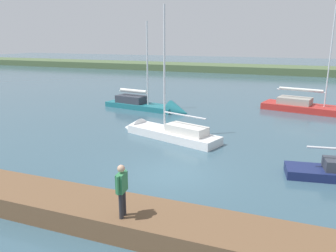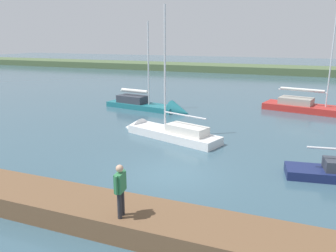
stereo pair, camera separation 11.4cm
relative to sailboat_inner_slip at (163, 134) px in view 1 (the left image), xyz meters
name	(u,v)px [view 1 (the left image)]	position (x,y,z in m)	size (l,w,h in m)	color
ground_plane	(172,173)	(-2.72, 5.60, -0.10)	(200.00, 200.00, 0.00)	#385666
far_shoreline	(269,73)	(-2.72, -44.20, -0.10)	(180.00, 8.00, 2.40)	#4C603D
dock_pier	(120,216)	(-2.72, 10.52, 0.27)	(25.75, 2.13, 0.74)	brown
sailboat_inner_slip	(163,134)	(0.00, 0.00, 0.00)	(7.66, 3.97, 8.89)	white
sailboat_behind_pier	(331,112)	(-10.61, -11.07, 0.06)	(9.86, 4.47, 9.81)	#B22823
sailboat_mid_channel	(151,107)	(4.00, -7.24, 0.12)	(8.27, 3.20, 8.34)	#1E6B75
person_on_dock	(122,187)	(-3.15, 11.07, 1.64)	(0.26, 0.65, 1.72)	#28282D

